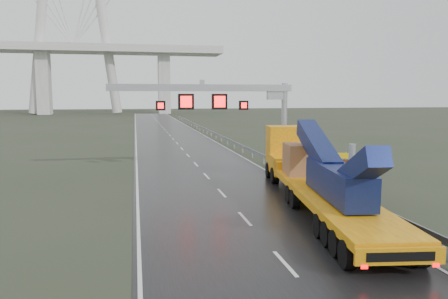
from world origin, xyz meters
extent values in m
plane|color=#2D3324|center=(0.00, 0.00, 0.00)|extent=(400.00, 400.00, 0.00)
cube|color=black|center=(0.00, 40.00, 0.01)|extent=(11.00, 200.00, 0.02)
cube|color=#B2B2AD|center=(6.90, 18.00, 0.15)|extent=(1.20, 1.20, 0.30)
cylinder|color=#92959A|center=(6.90, 18.00, 3.60)|extent=(0.48, 0.48, 7.20)
cube|color=#92959A|center=(0.00, 18.00, 6.80)|extent=(14.80, 0.55, 0.55)
cube|color=#92959A|center=(6.10, 18.00, 6.30)|extent=(1.40, 0.35, 0.90)
cube|color=#92959A|center=(0.00, 18.00, 7.25)|extent=(0.35, 0.35, 0.35)
cube|color=black|center=(-1.30, 17.95, 5.70)|extent=(1.25, 0.25, 1.25)
cube|color=#FF0C0C|center=(-1.30, 17.81, 5.70)|extent=(0.90, 0.02, 0.90)
cube|color=black|center=(1.40, 17.95, 5.70)|extent=(1.25, 0.25, 1.25)
cube|color=#FF0C0C|center=(1.40, 17.81, 5.70)|extent=(0.90, 0.02, 0.90)
cube|color=black|center=(-3.30, 17.95, 5.40)|extent=(0.75, 0.25, 0.75)
cube|color=#FF0C0C|center=(-3.30, 17.81, 5.40)|extent=(0.54, 0.02, 0.54)
cube|color=black|center=(3.40, 17.95, 5.40)|extent=(0.75, 0.25, 0.75)
cube|color=#FF0C0C|center=(3.40, 17.81, 5.40)|extent=(0.54, 0.02, 0.54)
cube|color=#B2B2AD|center=(-35.00, 140.00, 10.50)|extent=(4.00, 6.00, 21.00)
cube|color=#B2B2AD|center=(5.00, 140.00, 10.50)|extent=(4.00, 6.00, 21.00)
cube|color=#FCB00E|center=(4.22, 3.23, 1.11)|extent=(4.98, 15.04, 0.37)
cube|color=#FCB00E|center=(3.18, -4.24, 0.90)|extent=(3.05, 0.55, 0.58)
cube|color=black|center=(3.17, -4.32, 0.90)|extent=(2.30, 0.34, 0.32)
cube|color=#FF0505|center=(1.97, -4.15, 0.58)|extent=(0.24, 0.07, 0.13)
cube|color=#FF0505|center=(4.37, -4.48, 0.58)|extent=(0.24, 0.07, 0.13)
cube|color=#FCB00E|center=(5.31, 10.97, 1.53)|extent=(2.89, 1.64, 0.53)
cube|color=#FCB00E|center=(5.54, 12.64, 1.27)|extent=(3.16, 3.52, 1.27)
cube|color=#FCB00E|center=(5.81, 14.52, 2.53)|extent=(2.91, 2.46, 2.74)
cube|color=black|center=(5.96, 15.59, 2.85)|extent=(2.41, 0.39, 1.27)
cube|color=#0F2048|center=(4.08, 2.19, 2.11)|extent=(2.34, 6.48, 1.48)
cube|color=#0F2048|center=(4.59, 5.85, 3.38)|extent=(1.85, 5.91, 2.70)
cube|color=#0F2048|center=(3.71, -0.43, 3.06)|extent=(1.52, 4.27, 2.55)
cylinder|color=#92959A|center=(4.71, 2.10, 3.06)|extent=(0.36, 0.36, 1.69)
cube|color=#9A6845|center=(4.99, 8.67, 2.24)|extent=(2.62, 2.62, 1.90)
cylinder|color=black|center=(3.57, -1.47, 0.53)|extent=(3.18, 1.47, 1.06)
cylinder|color=black|center=(4.59, 5.85, 0.53)|extent=(3.18, 1.47, 1.06)
cylinder|color=black|center=(5.78, 14.31, 0.58)|extent=(2.98, 1.55, 1.16)
cylinder|color=#92959A|center=(7.96, 10.90, 1.15)|extent=(0.08, 0.08, 2.31)
cylinder|color=#92959A|center=(8.92, 10.90, 1.15)|extent=(0.08, 0.08, 2.31)
cube|color=yellow|center=(8.44, 10.90, 2.07)|extent=(1.27, 0.56, 0.38)
cube|color=#582B19|center=(8.44, 10.90, 1.59)|extent=(1.27, 0.56, 0.43)
cube|color=red|center=(7.44, 14.00, 0.53)|extent=(0.71, 0.54, 1.06)
camera|label=1|loc=(-5.27, -16.64, 6.14)|focal=35.00mm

